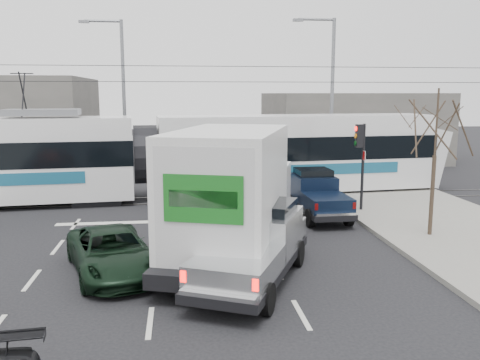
{
  "coord_description": "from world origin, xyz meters",
  "views": [
    {
      "loc": [
        -1.0,
        -13.62,
        4.97
      ],
      "look_at": [
        1.25,
        4.82,
        1.8
      ],
      "focal_mm": 38.0,
      "sensor_mm": 36.0,
      "label": 1
    }
  ],
  "objects": [
    {
      "name": "ground",
      "position": [
        0.0,
        0.0,
        0.0
      ],
      "size": [
        120.0,
        120.0,
        0.0
      ],
      "primitive_type": "plane",
      "color": "black",
      "rests_on": "ground"
    },
    {
      "name": "rails",
      "position": [
        0.0,
        10.0,
        0.01
      ],
      "size": [
        60.0,
        1.6,
        0.03
      ],
      "primitive_type": "cube",
      "color": "#33302D",
      "rests_on": "ground"
    },
    {
      "name": "building_right",
      "position": [
        12.0,
        24.0,
        2.5
      ],
      "size": [
        12.0,
        10.0,
        5.0
      ],
      "primitive_type": "cube",
      "color": "slate",
      "rests_on": "ground"
    },
    {
      "name": "bare_tree",
      "position": [
        7.6,
        2.5,
        3.79
      ],
      "size": [
        2.4,
        2.4,
        5.0
      ],
      "color": "#47382B",
      "rests_on": "ground"
    },
    {
      "name": "traffic_signal",
      "position": [
        6.47,
        6.5,
        2.74
      ],
      "size": [
        0.44,
        0.44,
        3.6
      ],
      "color": "black",
      "rests_on": "ground"
    },
    {
      "name": "street_lamp_near",
      "position": [
        7.31,
        14.0,
        5.11
      ],
      "size": [
        2.38,
        0.25,
        9.0
      ],
      "color": "slate",
      "rests_on": "ground"
    },
    {
      "name": "street_lamp_far",
      "position": [
        -4.19,
        16.0,
        5.11
      ],
      "size": [
        2.38,
        0.25,
        9.0
      ],
      "color": "slate",
      "rests_on": "ground"
    },
    {
      "name": "catenary",
      "position": [
        0.0,
        10.0,
        3.88
      ],
      "size": [
        60.0,
        0.2,
        7.0
      ],
      "color": "black",
      "rests_on": "ground"
    },
    {
      "name": "tram",
      "position": [
        -2.6,
        10.38,
        2.07
      ],
      "size": [
        28.71,
        5.48,
        5.83
      ],
      "rotation": [
        0.0,
        0.0,
        0.09
      ],
      "color": "white",
      "rests_on": "ground"
    },
    {
      "name": "silver_pickup",
      "position": [
        1.02,
        -0.61,
        1.0
      ],
      "size": [
        4.02,
        5.79,
        2.0
      ],
      "rotation": [
        0.0,
        0.0,
        -0.44
      ],
      "color": "black",
      "rests_on": "ground"
    },
    {
      "name": "box_truck",
      "position": [
        0.6,
        1.07,
        1.96
      ],
      "size": [
        5.07,
        8.4,
        3.98
      ],
      "rotation": [
        0.0,
        0.0,
        -0.32
      ],
      "color": "black",
      "rests_on": "ground"
    },
    {
      "name": "navy_pickup",
      "position": [
        4.58,
        6.18,
        0.92
      ],
      "size": [
        1.83,
        4.49,
        1.87
      ],
      "rotation": [
        0.0,
        0.0,
        0.02
      ],
      "color": "black",
      "rests_on": "ground"
    },
    {
      "name": "green_car",
      "position": [
        -2.89,
        0.28,
        0.62
      ],
      "size": [
        3.3,
        4.87,
        1.24
      ],
      "primitive_type": "imported",
      "rotation": [
        0.0,
        0.0,
        0.31
      ],
      "color": "black",
      "rests_on": "ground"
    }
  ]
}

